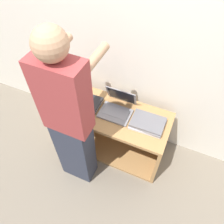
{
  "coord_description": "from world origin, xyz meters",
  "views": [
    {
      "loc": [
        0.56,
        -1.07,
        2.38
      ],
      "look_at": [
        0.0,
        0.19,
        0.76
      ],
      "focal_mm": 35.0,
      "sensor_mm": 36.0,
      "label": 1
    }
  ],
  "objects_px": {
    "laptop_stack_right": "(148,123)",
    "laptop_stack_left": "(85,102)",
    "person": "(70,122)",
    "laptop_open": "(117,107)"
  },
  "relations": [
    {
      "from": "laptop_stack_right",
      "to": "laptop_stack_left",
      "type": "bearing_deg",
      "value": 179.97
    },
    {
      "from": "laptop_stack_right",
      "to": "person",
      "type": "bearing_deg",
      "value": -143.27
    },
    {
      "from": "laptop_stack_right",
      "to": "person",
      "type": "relative_size",
      "value": 0.19
    },
    {
      "from": "laptop_stack_right",
      "to": "laptop_open",
      "type": "bearing_deg",
      "value": 171.66
    },
    {
      "from": "laptop_open",
      "to": "person",
      "type": "xyz_separation_m",
      "value": [
        -0.24,
        -0.49,
        0.21
      ]
    },
    {
      "from": "laptop_open",
      "to": "laptop_stack_left",
      "type": "bearing_deg",
      "value": -171.77
    },
    {
      "from": "laptop_stack_right",
      "to": "person",
      "type": "distance_m",
      "value": 0.77
    },
    {
      "from": "laptop_open",
      "to": "laptop_stack_right",
      "type": "distance_m",
      "value": 0.35
    },
    {
      "from": "laptop_open",
      "to": "laptop_stack_left",
      "type": "height_order",
      "value": "laptop_open"
    },
    {
      "from": "laptop_open",
      "to": "laptop_stack_right",
      "type": "xyz_separation_m",
      "value": [
        0.35,
        -0.05,
        -0.02
      ]
    }
  ]
}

